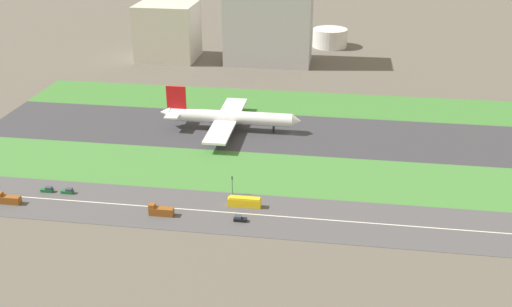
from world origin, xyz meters
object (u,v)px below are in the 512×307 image
at_px(car_0, 240,219).
at_px(fuel_tank_west, 330,38).
at_px(truck_0, 8,199).
at_px(bus_0, 244,202).
at_px(airliner, 227,117).
at_px(truck_1, 161,211).
at_px(terminal_building, 168,31).
at_px(traffic_light, 232,184).
at_px(car_2, 48,190).
at_px(car_1, 68,191).
at_px(hangar_building, 269,18).

distance_m(car_0, fuel_tank_west, 238.07).
height_order(truck_0, bus_0, truck_0).
bearing_deg(airliner, truck_1, -95.84).
distance_m(airliner, terminal_building, 129.37).
height_order(bus_0, traffic_light, traffic_light).
distance_m(car_2, terminal_building, 182.86).
height_order(car_2, terminal_building, terminal_building).
xyz_separation_m(terminal_building, fuel_tank_west, (101.21, 45.00, -11.32)).
height_order(car_0, bus_0, bus_0).
distance_m(truck_0, truck_1, 55.44).
relative_size(truck_0, car_0, 1.91).
distance_m(car_1, hangar_building, 190.68).
height_order(airliner, car_0, airliner).
height_order(truck_0, car_0, truck_0).
relative_size(car_2, traffic_light, 0.61).
relative_size(bus_0, terminal_building, 0.32).
bearing_deg(airliner, fuel_tank_west, 75.51).
bearing_deg(car_1, airliner, 55.99).
bearing_deg(bus_0, airliner, 105.76).
bearing_deg(truck_1, car_0, -180.00).
bearing_deg(car_2, hangar_building, 72.33).
height_order(car_1, terminal_building, terminal_building).
height_order(car_1, fuel_tank_west, fuel_tank_west).
xyz_separation_m(truck_0, bus_0, (82.60, 10.00, 0.15)).
distance_m(airliner, bus_0, 70.79).
distance_m(truck_1, terminal_building, 199.58).
bearing_deg(terminal_building, fuel_tank_west, 23.97).
distance_m(truck_1, hangar_building, 194.15).
distance_m(car_1, fuel_tank_west, 243.15).
height_order(airliner, traffic_light, airliner).
bearing_deg(car_1, bus_0, -0.00).
bearing_deg(car_0, terminal_building, -67.55).
xyz_separation_m(truck_1, fuel_tank_west, (49.08, 237.00, 4.48)).
bearing_deg(traffic_light, truck_0, -166.82).
height_order(truck_1, terminal_building, terminal_building).
height_order(car_2, truck_1, truck_1).
distance_m(car_1, bus_0, 65.09).
xyz_separation_m(bus_0, traffic_light, (-5.78, 7.99, 2.47)).
distance_m(car_0, traffic_light, 19.21).
bearing_deg(car_1, truck_1, -14.78).
height_order(terminal_building, fuel_tank_west, terminal_building).
bearing_deg(car_0, truck_0, 0.00).
bearing_deg(car_2, car_0, -7.81).
relative_size(car_0, car_2, 1.00).
distance_m(truck_0, car_2, 13.94).
distance_m(truck_0, hangar_building, 205.24).
bearing_deg(truck_1, hangar_building, -93.64).
relative_size(airliner, car_1, 14.77).
xyz_separation_m(car_1, hangar_building, (50.14, 182.00, 26.83)).
bearing_deg(car_0, bus_0, -89.86).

